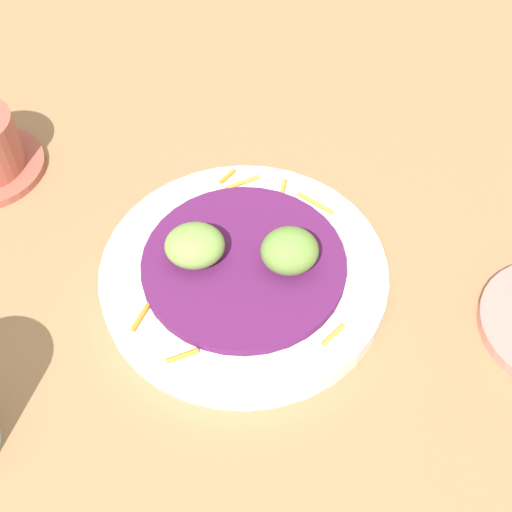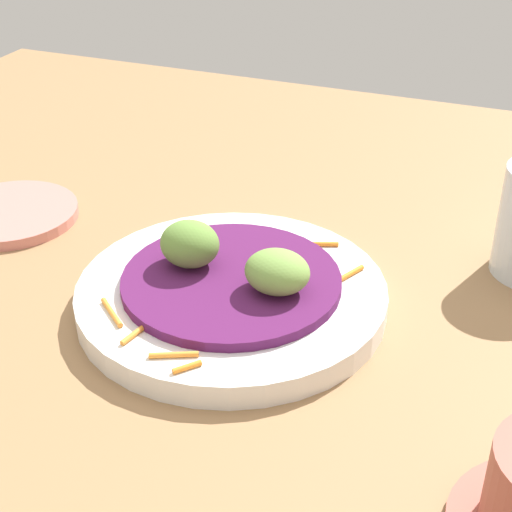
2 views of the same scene
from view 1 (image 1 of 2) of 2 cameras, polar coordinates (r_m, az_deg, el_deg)
The scene contains 6 objects.
table_surface at distance 60.52cm, azimuth 2.46°, elevation -0.90°, with size 110.00×110.00×2.00cm, color #936D47.
main_plate at distance 57.51cm, azimuth -1.00°, elevation -1.53°, with size 23.99×23.99×1.95cm, color white.
cabbage_bed at distance 56.41cm, azimuth -1.02°, elevation -0.69°, with size 16.92×16.92×0.80cm, color #51194C.
carrot_garnish at distance 58.07cm, azimuth -0.66°, elevation 1.08°, with size 16.96×20.28×0.40cm.
guac_scoop_left at distance 54.51cm, azimuth 3.06°, elevation 0.44°, with size 4.66×4.17×3.65cm, color olive.
guac_scoop_center at distance 55.27cm, azimuth -5.11°, elevation 0.87°, with size 4.27×4.89×3.21cm, color #759E47.
Camera 1 is at (-3.70, -36.56, 49.09)cm, focal length 48.08 mm.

